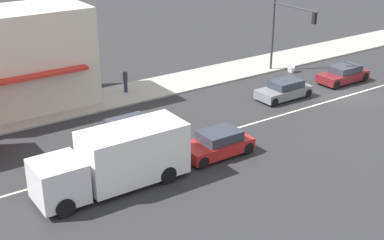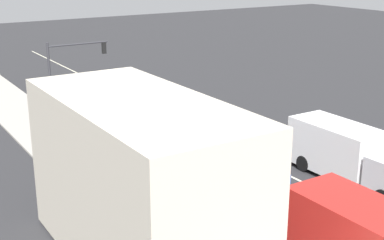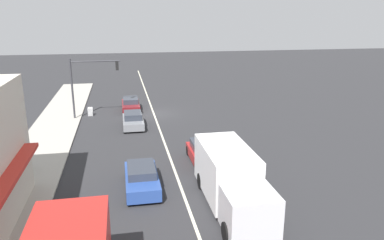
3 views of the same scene
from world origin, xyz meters
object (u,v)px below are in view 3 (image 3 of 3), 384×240
Objects in this scene: hatchback_red at (205,153)px; coupe_blue at (142,178)px; suv_grey at (133,120)px; pedestrian at (25,157)px; sedan_maroon at (131,104)px; warning_aframe_sign at (90,112)px; delivery_truck at (230,179)px; traffic_signal_main at (87,78)px.

hatchback_red reaches higher than coupe_blue.
hatchback_red reaches higher than suv_grey.
pedestrian is 0.43× the size of suv_grey.
coupe_blue reaches higher than sedan_maroon.
warning_aframe_sign is 21.35m from delivery_truck.
pedestrian is at bearing -27.80° from coupe_blue.
pedestrian is 11.15m from suv_grey.
coupe_blue is (-3.92, 15.97, -3.26)m from traffic_signal_main.
traffic_signal_main is 0.75× the size of delivery_truck.
coupe_blue is at bearing 103.81° from traffic_signal_main.
coupe_blue is at bearing -32.04° from delivery_truck.
sedan_maroon is (-3.92, -2.44, -3.28)m from traffic_signal_main.
suv_grey is at bearing -73.75° from delivery_truck.
pedestrian is at bearing -29.47° from delivery_truck.
coupe_blue is at bearing 90.00° from sedan_maroon.
coupe_blue is (-3.97, 16.86, 0.21)m from warning_aframe_sign.
suv_grey is (-3.92, 3.62, -3.29)m from traffic_signal_main.
coupe_blue reaches higher than suv_grey.
coupe_blue reaches higher than warning_aframe_sign.
suv_grey is at bearing -64.18° from hatchback_red.
traffic_signal_main is at bearing 31.83° from sedan_maroon.
pedestrian is 0.39× the size of coupe_blue.
hatchback_red is at bearing 121.59° from warning_aframe_sign.
suv_grey is (-7.04, -8.63, -0.39)m from pedestrian.
warning_aframe_sign is at bearing 21.21° from sedan_maroon.
sedan_maroon is at bearing -90.00° from coupe_blue.
sedan_maroon is (0.00, -6.06, 0.01)m from suv_grey.
sedan_maroon is at bearing -90.00° from suv_grey.
hatchback_red is at bearing 115.82° from suv_grey.
pedestrian is 13.52m from warning_aframe_sign.
pedestrian is 13.15m from delivery_truck.
traffic_signal_main is 5.66m from sedan_maroon.
coupe_blue is (0.00, 12.34, 0.02)m from suv_grey.
traffic_signal_main is 1.39× the size of sedan_maroon.
hatchback_red is (-8.37, 13.61, 0.23)m from warning_aframe_sign.
pedestrian is (3.12, 12.25, -2.89)m from traffic_signal_main.
pedestrian is at bearing 50.79° from suv_grey.
warning_aframe_sign is 6.02m from suv_grey.
coupe_blue is 18.40m from sedan_maroon.
traffic_signal_main is at bearing -56.79° from hatchback_red.
pedestrian is at bearing 75.73° from traffic_signal_main.
hatchback_red is (-11.44, 0.46, -0.35)m from pedestrian.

